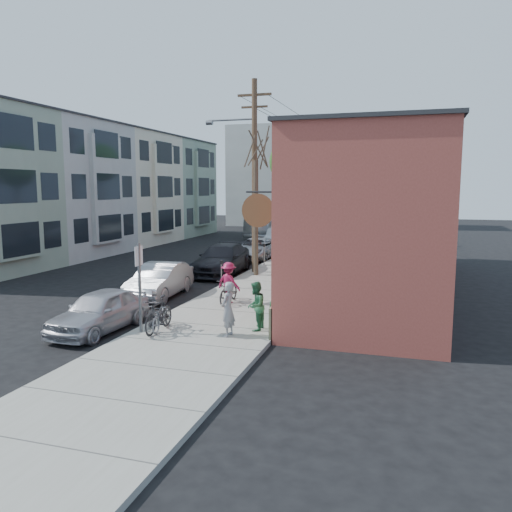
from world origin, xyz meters
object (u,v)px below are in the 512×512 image
(tree_bare, at_px, (256,218))
(bus, at_px, (267,222))
(parking_meter_far, at_px, (264,251))
(car_2, at_px, (222,260))
(utility_pole_near, at_px, (253,173))
(patron_grey, at_px, (228,309))
(car_0, at_px, (100,311))
(parked_bike_b, at_px, (162,316))
(car_1, at_px, (160,281))
(car_3, at_px, (256,249))
(sign_post, at_px, (140,279))
(patio_chair_b, at_px, (277,303))
(car_4, at_px, (278,238))
(patron_green, at_px, (256,306))
(cyclist, at_px, (229,282))
(parking_meter_near, at_px, (221,269))
(tree_leafy_far, at_px, (323,159))
(parked_bike_a, at_px, (159,314))
(tree_leafy_mid, at_px, (295,162))
(patio_chair_a, at_px, (280,307))

(tree_bare, bearing_deg, bus, 104.37)
(parking_meter_far, height_order, car_2, car_2)
(utility_pole_near, bearing_deg, patron_grey, -76.46)
(parking_meter_far, relative_size, car_0, 0.31)
(parked_bike_b, bearing_deg, patron_grey, -8.44)
(tree_bare, distance_m, parked_bike_b, 10.74)
(parked_bike_b, bearing_deg, car_1, 111.68)
(parked_bike_b, relative_size, car_3, 0.33)
(parking_meter_far, height_order, bus, bus)
(sign_post, bearing_deg, car_2, 98.08)
(sign_post, bearing_deg, car_1, 111.90)
(patio_chair_b, distance_m, car_4, 21.42)
(patron_green, xyz_separation_m, car_2, (-5.02, 10.19, -0.14))
(car_2, bearing_deg, cyclist, -69.82)
(patio_chair_b, relative_size, car_0, 0.22)
(parking_meter_near, relative_size, car_1, 0.28)
(car_0, bearing_deg, utility_pole_near, 84.73)
(tree_leafy_far, xyz_separation_m, parked_bike_a, (0.09, -31.20, -6.43))
(cyclist, xyz_separation_m, car_1, (-3.37, 0.68, -0.23))
(tree_leafy_far, distance_m, bus, 8.25)
(utility_pole_near, bearing_deg, patron_green, -72.32)
(patio_chair_b, height_order, patron_green, patron_green)
(sign_post, xyz_separation_m, patio_chair_b, (3.58, 3.16, -1.24))
(car_1, bearing_deg, car_3, 82.51)
(parked_bike_b, bearing_deg, bus, 93.00)
(car_3, bearing_deg, parking_meter_far, -64.81)
(parked_bike_a, xyz_separation_m, parked_bike_b, (-0.00, 0.24, -0.12))
(patron_grey, xyz_separation_m, bus, (-7.99, 32.59, 0.34))
(car_4, bearing_deg, patron_grey, -84.58)
(patron_grey, bearing_deg, car_0, -81.89)
(parking_meter_far, distance_m, tree_leafy_mid, 7.61)
(tree_bare, bearing_deg, tree_leafy_mid, 90.00)
(parked_bike_b, bearing_deg, car_3, 89.97)
(tree_leafy_mid, relative_size, cyclist, 4.91)
(bus, bearing_deg, tree_bare, -79.19)
(sign_post, relative_size, tree_leafy_far, 0.31)
(parking_meter_near, height_order, car_4, car_4)
(patio_chair_b, xyz_separation_m, bus, (-8.79, 29.79, 0.74))
(car_1, relative_size, car_2, 0.80)
(tree_leafy_far, relative_size, parked_bike_a, 4.90)
(parking_meter_far, xyz_separation_m, tree_leafy_mid, (0.55, 5.41, 5.33))
(parked_bike_b, distance_m, car_1, 5.51)
(sign_post, bearing_deg, parking_meter_near, 90.78)
(tree_leafy_mid, height_order, patron_green, tree_leafy_mid)
(car_2, bearing_deg, parking_meter_far, 59.56)
(patron_grey, bearing_deg, patio_chair_b, 168.67)
(patio_chair_a, bearing_deg, tree_bare, 120.90)
(patron_green, xyz_separation_m, parked_bike_b, (-2.86, -0.79, -0.35))
(sign_post, height_order, car_0, sign_post)
(tree_leafy_mid, distance_m, car_2, 10.17)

